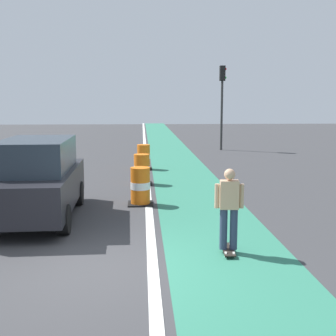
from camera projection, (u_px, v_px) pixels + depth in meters
ground_plane at (103, 268)px, 7.87m from camera, size 100.00×100.00×0.00m
bike_lane_strip at (179, 167)px, 19.85m from camera, size 2.50×80.00×0.01m
lane_divider_stripe at (146, 167)px, 19.76m from camera, size 0.20×80.00×0.01m
skateboarder_on_lane at (229, 208)px, 8.51m from camera, size 0.57×0.81×1.69m
parked_suv_nearest at (38, 179)px, 11.04m from camera, size 2.03×4.65×2.04m
traffic_barrel_front at (140, 186)px, 12.63m from camera, size 0.73×0.73×1.09m
traffic_barrel_mid at (142, 170)px, 15.76m from camera, size 0.73×0.73×1.09m
traffic_barrel_back at (144, 157)px, 19.23m from camera, size 0.73×0.73×1.09m
traffic_light_corner at (222, 93)px, 26.44m from camera, size 0.41×0.32×5.10m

